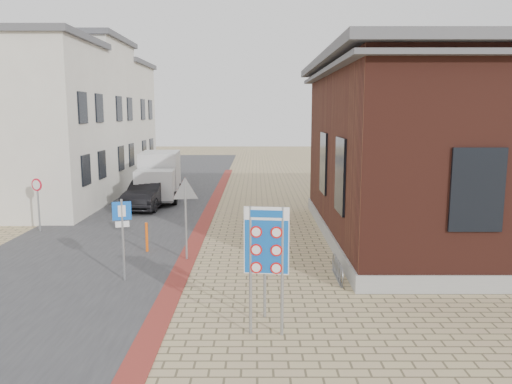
# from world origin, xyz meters

# --- Properties ---
(ground) EXTENTS (120.00, 120.00, 0.00)m
(ground) POSITION_xyz_m (0.00, 0.00, 0.00)
(ground) COLOR tan
(ground) RESTS_ON ground
(road_strip) EXTENTS (7.00, 60.00, 0.02)m
(road_strip) POSITION_xyz_m (-5.50, 15.00, 0.01)
(road_strip) COLOR #38383A
(road_strip) RESTS_ON ground
(curb_strip) EXTENTS (0.60, 40.00, 0.02)m
(curb_strip) POSITION_xyz_m (-2.00, 10.00, 0.01)
(curb_strip) COLOR maroon
(curb_strip) RESTS_ON ground
(brick_building) EXTENTS (13.00, 13.00, 6.80)m
(brick_building) POSITION_xyz_m (8.99, 7.00, 3.49)
(brick_building) COLOR gray
(brick_building) RESTS_ON ground
(townhouse_near) EXTENTS (7.40, 6.40, 8.30)m
(townhouse_near) POSITION_xyz_m (-10.99, 12.00, 4.17)
(townhouse_near) COLOR beige
(townhouse_near) RESTS_ON ground
(townhouse_mid) EXTENTS (7.40, 6.40, 9.10)m
(townhouse_mid) POSITION_xyz_m (-10.99, 18.00, 4.57)
(townhouse_mid) COLOR beige
(townhouse_mid) RESTS_ON ground
(townhouse_far) EXTENTS (7.40, 6.40, 8.30)m
(townhouse_far) POSITION_xyz_m (-10.99, 24.00, 4.17)
(townhouse_far) COLOR beige
(townhouse_far) RESTS_ON ground
(bike_rack) EXTENTS (0.08, 1.80, 0.60)m
(bike_rack) POSITION_xyz_m (2.65, 2.20, 0.26)
(bike_rack) COLOR slate
(bike_rack) RESTS_ON ground
(sedan) EXTENTS (1.92, 4.56, 1.46)m
(sedan) POSITION_xyz_m (-5.19, 13.14, 0.73)
(sedan) COLOR black
(sedan) RESTS_ON ground
(box_truck) EXTENTS (2.43, 5.14, 2.61)m
(box_truck) POSITION_xyz_m (-5.05, 15.39, 1.35)
(box_truck) COLOR slate
(box_truck) RESTS_ON ground
(border_sign) EXTENTS (0.96, 0.17, 2.83)m
(border_sign) POSITION_xyz_m (0.50, -1.50, 2.03)
(border_sign) COLOR gray
(border_sign) RESTS_ON ground
(essen_sign) EXTENTS (0.53, 0.22, 2.03)m
(essen_sign) POSITION_xyz_m (0.48, -0.56, 1.31)
(essen_sign) COLOR gray
(essen_sign) RESTS_ON ground
(parking_sign) EXTENTS (0.51, 0.19, 2.38)m
(parking_sign) POSITION_xyz_m (-3.50, 2.00, 1.61)
(parking_sign) COLOR gray
(parking_sign) RESTS_ON ground
(yield_sign) EXTENTS (0.95, 0.23, 2.68)m
(yield_sign) POSITION_xyz_m (-2.00, 4.08, 2.06)
(yield_sign) COLOR gray
(yield_sign) RESTS_ON ground
(speed_sign) EXTENTS (0.49, 0.21, 2.18)m
(speed_sign) POSITION_xyz_m (-8.50, 8.00, 1.44)
(speed_sign) COLOR gray
(speed_sign) RESTS_ON ground
(bollard) EXTENTS (0.10, 0.10, 1.04)m
(bollard) POSITION_xyz_m (-3.50, 5.00, 0.52)
(bollard) COLOR #F8590D
(bollard) RESTS_ON ground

